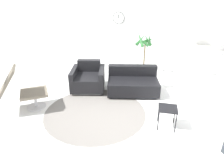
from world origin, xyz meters
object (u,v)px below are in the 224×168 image
at_px(side_table, 168,110).
at_px(armchair_red, 88,79).
at_px(couch_low, 133,84).
at_px(potted_plant, 144,52).
at_px(lounge_chair, 14,84).
at_px(shelf_unit, 204,42).

bearing_deg(side_table, armchair_red, 147.14).
relative_size(couch_low, side_table, 3.32).
bearing_deg(potted_plant, lounge_chair, -132.53).
height_order(couch_low, side_table, couch_low).
bearing_deg(potted_plant, shelf_unit, 9.01).
xyz_separation_m(armchair_red, potted_plant, (1.41, 1.42, 0.46)).
distance_m(armchair_red, shelf_unit, 3.68).
bearing_deg(shelf_unit, lounge_chair, -144.40).
xyz_separation_m(armchair_red, side_table, (2.07, -1.34, 0.10)).
xyz_separation_m(lounge_chair, potted_plant, (2.61, 2.84, 0.10)).
bearing_deg(shelf_unit, armchair_red, -151.70).
bearing_deg(armchair_red, side_table, 135.31).
height_order(couch_low, potted_plant, potted_plant).
height_order(armchair_red, side_table, armchair_red).
bearing_deg(side_table, couch_low, 121.47).
bearing_deg(couch_low, potted_plant, -108.08).
distance_m(lounge_chair, armchair_red, 1.90).
bearing_deg(shelf_unit, potted_plant, -170.99).
xyz_separation_m(lounge_chair, couch_low, (2.43, 1.47, -0.40)).
height_order(lounge_chair, couch_low, lounge_chair).
xyz_separation_m(couch_low, potted_plant, (0.18, 1.38, 0.49)).
distance_m(armchair_red, side_table, 2.47).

